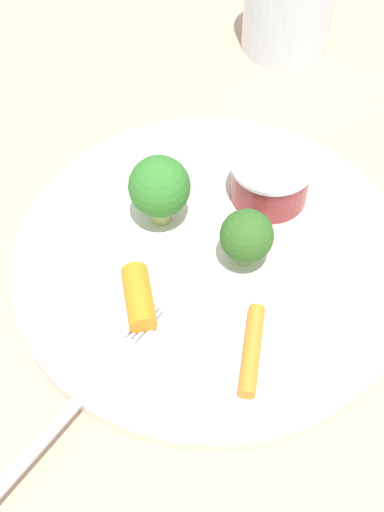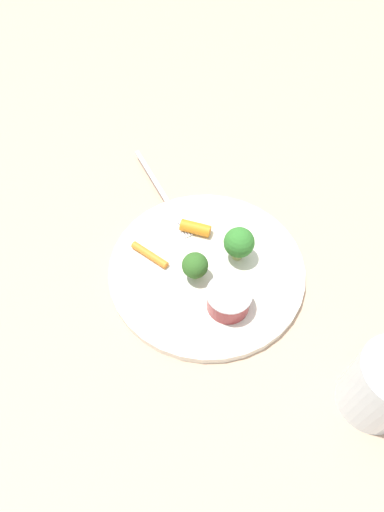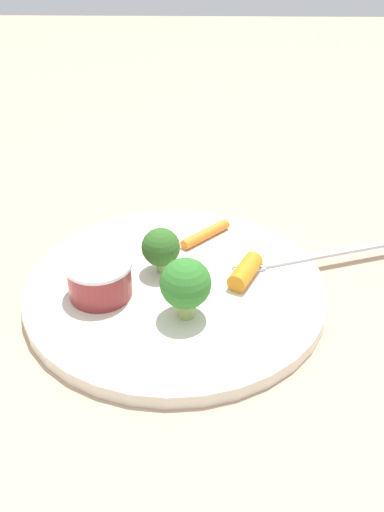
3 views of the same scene
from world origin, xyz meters
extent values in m
plane|color=tan|center=(0.00, 0.00, 0.00)|extent=(2.40, 2.40, 0.00)
cylinder|color=silver|center=(0.00, 0.00, 0.01)|extent=(0.26, 0.26, 0.01)
cylinder|color=maroon|center=(0.06, 0.02, 0.03)|extent=(0.05, 0.05, 0.03)
cylinder|color=silver|center=(0.06, 0.02, 0.04)|extent=(0.06, 0.06, 0.00)
cylinder|color=#98AA59|center=(-0.01, 0.04, 0.02)|extent=(0.01, 0.01, 0.02)
sphere|color=#31762A|center=(-0.01, 0.04, 0.04)|extent=(0.04, 0.04, 0.04)
cylinder|color=#83B566|center=(0.01, -0.02, 0.02)|extent=(0.01, 0.01, 0.01)
sphere|color=#305F22|center=(0.01, -0.02, 0.04)|extent=(0.03, 0.03, 0.03)
cylinder|color=orange|center=(-0.06, -0.01, 0.02)|extent=(0.03, 0.05, 0.02)
cylinder|color=orange|center=(-0.03, -0.07, 0.02)|extent=(0.05, 0.05, 0.01)
cube|color=silver|center=(-0.16, -0.05, 0.01)|extent=(0.16, 0.06, 0.00)
cube|color=silver|center=(-0.07, -0.02, 0.01)|extent=(0.03, 0.01, 0.00)
cube|color=silver|center=(-0.07, -0.02, 0.01)|extent=(0.03, 0.01, 0.00)
cube|color=silver|center=(-0.06, -0.02, 0.01)|extent=(0.03, 0.01, 0.00)
cube|color=silver|center=(-0.06, -0.03, 0.01)|extent=(0.03, 0.01, 0.00)
camera|label=1|loc=(-0.17, -0.21, 0.36)|focal=47.20mm
camera|label=2|loc=(0.32, -0.06, 0.49)|focal=30.45mm
camera|label=3|loc=(-0.02, 0.40, 0.31)|focal=39.70mm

